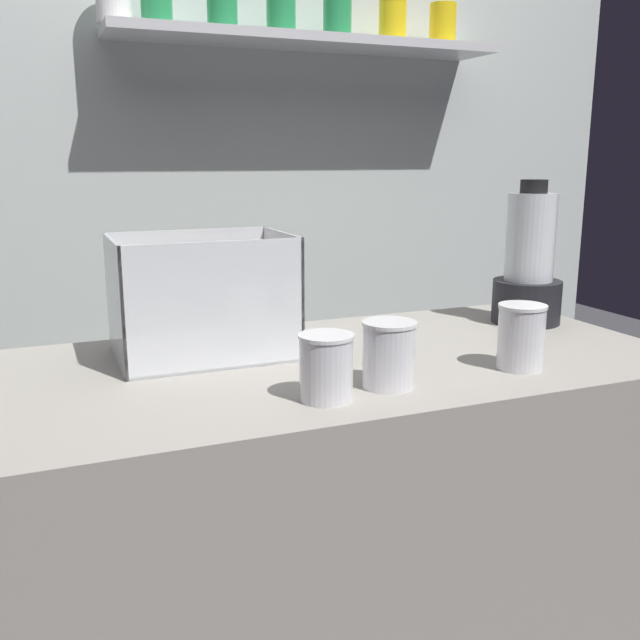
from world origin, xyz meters
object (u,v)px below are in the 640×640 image
blender_pitcher (529,268)px  carrot_display_bin (200,320)px  juice_cup_orange_middle (521,340)px  juice_cup_carrot_far_left (326,370)px  juice_cup_mango_left (389,357)px

blender_pitcher → carrot_display_bin: bearing=179.7°
blender_pitcher → juice_cup_orange_middle: 0.40m
juice_cup_carrot_far_left → carrot_display_bin: bearing=111.1°
blender_pitcher → juice_cup_carrot_far_left: (-0.65, -0.33, -0.08)m
juice_cup_mango_left → juice_cup_orange_middle: (0.27, 0.00, 0.00)m
juice_cup_carrot_far_left → blender_pitcher: bearing=26.7°
carrot_display_bin → blender_pitcher: blender_pitcher is taller
carrot_display_bin → juice_cup_orange_middle: carrot_display_bin is taller
carrot_display_bin → juice_cup_mango_left: bearing=-51.1°
carrot_display_bin → juice_cup_carrot_far_left: bearing=-68.9°
blender_pitcher → juice_cup_orange_middle: size_ratio=2.76×
blender_pitcher → juice_cup_mango_left: blender_pitcher is taller
juice_cup_mango_left → blender_pitcher: bearing=30.2°
blender_pitcher → juice_cup_mango_left: bearing=-149.8°
carrot_display_bin → blender_pitcher: 0.77m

